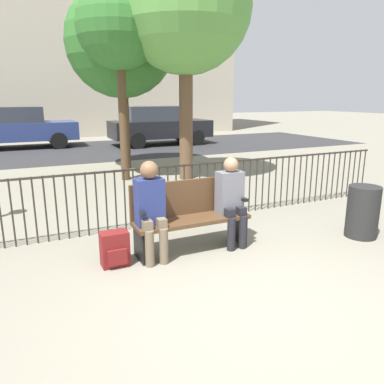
# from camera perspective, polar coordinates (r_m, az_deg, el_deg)

# --- Properties ---
(ground_plane) EXTENTS (80.00, 80.00, 0.00)m
(ground_plane) POSITION_cam_1_polar(r_m,az_deg,el_deg) (3.82, 10.86, -17.25)
(ground_plane) COLOR gray
(park_bench) EXTENTS (1.54, 0.45, 0.92)m
(park_bench) POSITION_cam_1_polar(r_m,az_deg,el_deg) (4.94, -0.39, -3.31)
(park_bench) COLOR #4C331E
(park_bench) RESTS_ON ground
(seated_person_0) EXTENTS (0.34, 0.39, 1.25)m
(seated_person_0) POSITION_cam_1_polar(r_m,az_deg,el_deg) (4.57, -6.29, -2.09)
(seated_person_0) COLOR brown
(seated_person_0) RESTS_ON ground
(seated_person_1) EXTENTS (0.34, 0.39, 1.22)m
(seated_person_1) POSITION_cam_1_polar(r_m,az_deg,el_deg) (5.04, 6.00, -0.83)
(seated_person_1) COLOR black
(seated_person_1) RESTS_ON ground
(backpack) EXTENTS (0.33, 0.25, 0.42)m
(backpack) POSITION_cam_1_polar(r_m,az_deg,el_deg) (4.63, -11.67, -8.53)
(backpack) COLOR maroon
(backpack) RESTS_ON ground
(fence_railing) EXTENTS (9.01, 0.03, 0.95)m
(fence_railing) POSITION_cam_1_polar(r_m,az_deg,el_deg) (5.86, -4.92, 0.18)
(fence_railing) COLOR #2D2823
(fence_railing) RESTS_ON ground
(tree_0) EXTENTS (2.91, 2.91, 4.85)m
(tree_0) POSITION_cam_1_polar(r_m,az_deg,el_deg) (10.83, -10.82, 21.44)
(tree_0) COLOR #4C3823
(tree_0) RESTS_ON ground
(tree_1) EXTENTS (1.95, 1.95, 4.52)m
(tree_1) POSITION_cam_1_polar(r_m,az_deg,el_deg) (9.32, -11.04, 23.47)
(tree_1) COLOR #4C3823
(tree_1) RESTS_ON ground
(tree_2) EXTENTS (3.01, 3.01, 5.48)m
(tree_2) POSITION_cam_1_polar(r_m,az_deg,el_deg) (9.40, -0.99, 26.31)
(tree_2) COLOR brown
(tree_2) RESTS_ON ground
(street_surface) EXTENTS (24.00, 6.00, 0.01)m
(street_surface) POSITION_cam_1_polar(r_m,az_deg,el_deg) (14.86, -17.53, 5.97)
(street_surface) COLOR #2B2B2D
(street_surface) RESTS_ON ground
(parked_car_0) EXTENTS (4.20, 1.94, 1.62)m
(parked_car_0) POSITION_cam_1_polar(r_m,az_deg,el_deg) (16.41, -24.98, 8.99)
(parked_car_0) COLOR navy
(parked_car_0) RESTS_ON ground
(parked_car_1) EXTENTS (4.20, 1.94, 1.62)m
(parked_car_1) POSITION_cam_1_polar(r_m,az_deg,el_deg) (16.13, -5.15, 10.17)
(parked_car_1) COLOR black
(parked_car_1) RESTS_ON ground
(trash_bin) EXTENTS (0.45, 0.45, 0.75)m
(trash_bin) POSITION_cam_1_polar(r_m,az_deg,el_deg) (5.93, 24.58, -2.75)
(trash_bin) COLOR black
(trash_bin) RESTS_ON ground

